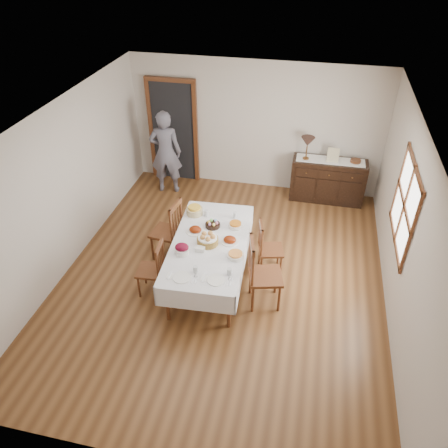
% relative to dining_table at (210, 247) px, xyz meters
% --- Properties ---
extents(ground, '(6.00, 6.00, 0.00)m').
position_rel_dining_table_xyz_m(ground, '(0.18, 0.12, -0.65)').
color(ground, brown).
extents(room_shell, '(5.02, 6.02, 2.65)m').
position_rel_dining_table_xyz_m(room_shell, '(0.03, 0.54, 0.99)').
color(room_shell, white).
rests_on(room_shell, ground).
extents(dining_table, '(1.23, 2.22, 0.74)m').
position_rel_dining_table_xyz_m(dining_table, '(0.00, 0.00, 0.00)').
color(dining_table, white).
rests_on(dining_table, ground).
extents(chair_left_near, '(0.41, 0.41, 0.91)m').
position_rel_dining_table_xyz_m(chair_left_near, '(-0.75, -0.44, -0.19)').
color(chair_left_near, '#572D17').
rests_on(chair_left_near, ground).
extents(chair_left_far, '(0.50, 0.50, 1.08)m').
position_rel_dining_table_xyz_m(chair_left_far, '(-0.79, 0.42, -0.11)').
color(chair_left_far, '#572D17').
rests_on(chair_left_far, ground).
extents(chair_right_near, '(0.57, 0.57, 1.13)m').
position_rel_dining_table_xyz_m(chair_right_near, '(0.84, -0.32, -0.08)').
color(chair_right_near, '#572D17').
rests_on(chair_right_near, ground).
extents(chair_right_far, '(0.46, 0.46, 0.91)m').
position_rel_dining_table_xyz_m(chair_right_far, '(0.84, 0.42, -0.19)').
color(chair_right_far, '#572D17').
rests_on(chair_right_far, ground).
extents(sideboard, '(1.43, 0.52, 0.86)m').
position_rel_dining_table_xyz_m(sideboard, '(1.70, 2.84, -0.22)').
color(sideboard, black).
rests_on(sideboard, ground).
extents(person, '(0.63, 0.46, 1.84)m').
position_rel_dining_table_xyz_m(person, '(-1.52, 2.50, 0.27)').
color(person, slate).
rests_on(person, ground).
extents(bread_basket, '(0.32, 0.32, 0.18)m').
position_rel_dining_table_xyz_m(bread_basket, '(-0.02, -0.04, 0.16)').
color(bread_basket, brown).
rests_on(bread_basket, dining_table).
extents(egg_basket, '(0.23, 0.23, 0.11)m').
position_rel_dining_table_xyz_m(egg_basket, '(-0.05, 0.40, 0.13)').
color(egg_basket, black).
rests_on(egg_basket, dining_table).
extents(ham_platter_a, '(0.29, 0.29, 0.11)m').
position_rel_dining_table_xyz_m(ham_platter_a, '(-0.28, 0.21, 0.12)').
color(ham_platter_a, white).
rests_on(ham_platter_a, dining_table).
extents(ham_platter_b, '(0.26, 0.26, 0.11)m').
position_rel_dining_table_xyz_m(ham_platter_b, '(0.30, 0.07, 0.12)').
color(ham_platter_b, white).
rests_on(ham_platter_b, dining_table).
extents(beet_bowl, '(0.21, 0.21, 0.16)m').
position_rel_dining_table_xyz_m(beet_bowl, '(-0.32, -0.33, 0.16)').
color(beet_bowl, white).
rests_on(beet_bowl, dining_table).
extents(carrot_bowl, '(0.21, 0.21, 0.08)m').
position_rel_dining_table_xyz_m(carrot_bowl, '(0.30, 0.46, 0.13)').
color(carrot_bowl, white).
rests_on(carrot_bowl, dining_table).
extents(pineapple_bowl, '(0.27, 0.27, 0.15)m').
position_rel_dining_table_xyz_m(pineapple_bowl, '(-0.42, 0.68, 0.16)').
color(pineapple_bowl, tan).
rests_on(pineapple_bowl, dining_table).
extents(casserole_dish, '(0.24, 0.24, 0.08)m').
position_rel_dining_table_xyz_m(casserole_dish, '(0.45, -0.26, 0.12)').
color(casserole_dish, white).
rests_on(casserole_dish, dining_table).
extents(butter_dish, '(0.15, 0.10, 0.07)m').
position_rel_dining_table_xyz_m(butter_dish, '(-0.08, -0.23, 0.12)').
color(butter_dish, white).
rests_on(butter_dish, dining_table).
extents(setting_left, '(0.43, 0.31, 0.10)m').
position_rel_dining_table_xyz_m(setting_left, '(-0.13, -0.79, 0.11)').
color(setting_left, white).
rests_on(setting_left, dining_table).
extents(setting_right, '(0.43, 0.31, 0.10)m').
position_rel_dining_table_xyz_m(setting_right, '(0.33, -0.74, 0.11)').
color(setting_right, white).
rests_on(setting_right, dining_table).
extents(glass_far_a, '(0.07, 0.07, 0.11)m').
position_rel_dining_table_xyz_m(glass_far_a, '(-0.21, 0.66, 0.14)').
color(glass_far_a, silver).
rests_on(glass_far_a, dining_table).
extents(glass_far_b, '(0.06, 0.06, 0.11)m').
position_rel_dining_table_xyz_m(glass_far_b, '(0.25, 0.70, 0.14)').
color(glass_far_b, silver).
rests_on(glass_far_b, dining_table).
extents(runner, '(1.30, 0.35, 0.01)m').
position_rel_dining_table_xyz_m(runner, '(1.70, 2.85, 0.21)').
color(runner, white).
rests_on(runner, sideboard).
extents(table_lamp, '(0.26, 0.26, 0.46)m').
position_rel_dining_table_xyz_m(table_lamp, '(1.23, 2.81, 0.56)').
color(table_lamp, brown).
rests_on(table_lamp, sideboard).
extents(picture_frame, '(0.22, 0.08, 0.28)m').
position_rel_dining_table_xyz_m(picture_frame, '(1.73, 2.80, 0.35)').
color(picture_frame, '#C5B991').
rests_on(picture_frame, sideboard).
extents(deco_bowl, '(0.20, 0.20, 0.06)m').
position_rel_dining_table_xyz_m(deco_bowl, '(2.17, 2.87, 0.24)').
color(deco_bowl, '#572D17').
rests_on(deco_bowl, sideboard).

